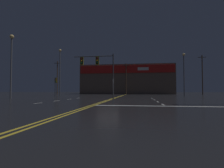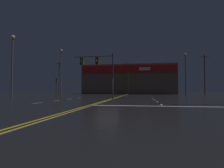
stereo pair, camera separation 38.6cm
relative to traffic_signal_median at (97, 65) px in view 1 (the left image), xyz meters
The scene contains 9 objects.
ground_plane 4.64m from the traffic_signal_median, 31.09° to the right, with size 200.00×200.00×0.00m, color black.
road_markings 5.56m from the traffic_signal_median, 41.41° to the right, with size 16.03×60.00×0.01m.
traffic_signal_median is the anchor object (origin of this frame).
traffic_signal_corner_northwest 14.85m from the traffic_signal_median, 135.31° to the left, with size 0.42×0.36×3.57m.
streetlight_near_right 23.16m from the traffic_signal_median, 50.57° to the left, with size 0.56×0.56×9.05m.
streetlight_far_right 12.19m from the traffic_signal_median, behind, with size 0.56×0.56×8.80m.
streetlight_far_median 19.02m from the traffic_signal_median, 128.36° to the left, with size 0.56×0.56×10.13m.
building_backdrop 36.25m from the traffic_signal_median, 87.57° to the left, with size 28.76×10.23×9.10m.
utility_pole_row 29.92m from the traffic_signal_median, 86.21° to the left, with size 44.24×0.26×10.85m.
Camera 1 is at (3.39, -19.86, 1.13)m, focal length 28.00 mm.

